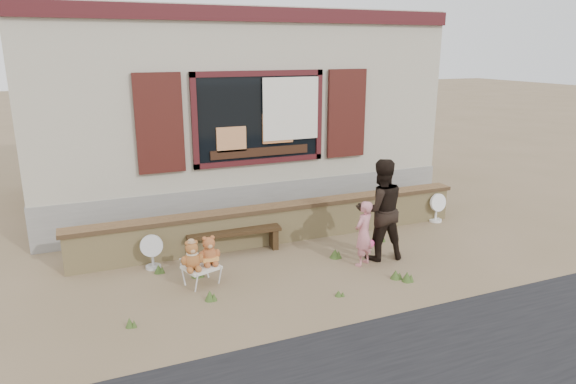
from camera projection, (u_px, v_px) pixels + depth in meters
name	position (u px, v px, depth m)	size (l,w,h in m)	color
ground	(302.00, 262.00, 8.17)	(80.00, 80.00, 0.00)	brown
shopfront	(222.00, 107.00, 11.62)	(8.04, 5.13, 4.00)	#9F9581
brick_wall	(279.00, 223.00, 8.97)	(7.10, 0.36, 0.67)	tan
bench	(234.00, 236.00, 8.48)	(1.58, 0.43, 0.40)	black
folding_chair	(201.00, 268.00, 7.32)	(0.57, 0.53, 0.28)	silver
teddy_bear_left	(192.00, 255.00, 7.17)	(0.32, 0.27, 0.43)	brown
teddy_bear_right	(209.00, 250.00, 7.34)	(0.32, 0.27, 0.43)	brown
child	(363.00, 233.00, 7.93)	(0.38, 0.25, 1.04)	#D7808B
adult	(380.00, 210.00, 8.12)	(0.80, 0.62, 1.64)	black
fan_left	(152.00, 251.00, 7.86)	(0.36, 0.23, 0.56)	silver
fan_right	(436.00, 207.00, 10.01)	(0.36, 0.24, 0.57)	white
grass_tufts	(295.00, 272.00, 7.63)	(4.50, 1.84, 0.15)	#3C5622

